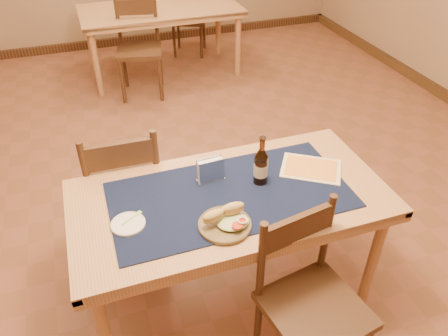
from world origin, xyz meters
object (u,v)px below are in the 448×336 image
object	(u,v)px
sandwich_plate	(226,221)
main_table	(230,207)
napkin_holder	(210,170)
chair_main_far	(125,187)
beer_bottle	(261,166)
chair_main_near	(310,300)
back_table	(161,15)

from	to	relation	value
sandwich_plate	main_table	bearing A→B (deg)	65.40
main_table	napkin_holder	size ratio (longest dim) A/B	10.64
chair_main_far	beer_bottle	size ratio (longest dim) A/B	3.49
beer_bottle	napkin_holder	distance (m)	0.26
chair_main_near	sandwich_plate	xyz separation A→B (m)	(-0.30, 0.32, 0.30)
napkin_holder	main_table	bearing A→B (deg)	-68.50
main_table	napkin_holder	xyz separation A→B (m)	(-0.06, 0.15, 0.15)
sandwich_plate	chair_main_far	bearing A→B (deg)	116.90
chair_main_near	beer_bottle	bearing A→B (deg)	92.50
main_table	chair_main_near	xyz separation A→B (m)	(0.21, -0.53, -0.19)
back_table	chair_main_near	xyz separation A→B (m)	(-0.13, -3.74, -0.19)
sandwich_plate	beer_bottle	xyz separation A→B (m)	(0.27, 0.25, 0.08)
chair_main_far	chair_main_near	world-z (taller)	chair_main_far
main_table	sandwich_plate	xyz separation A→B (m)	(-0.09, -0.20, 0.11)
main_table	back_table	size ratio (longest dim) A/B	0.93
napkin_holder	sandwich_plate	bearing A→B (deg)	-95.74
back_table	beer_bottle	bearing A→B (deg)	-92.78
chair_main_far	napkin_holder	size ratio (longest dim) A/B	6.37
chair_main_far	main_table	bearing A→B (deg)	-49.33
chair_main_far	sandwich_plate	size ratio (longest dim) A/B	3.84
chair_main_near	sandwich_plate	bearing A→B (deg)	132.72
back_table	chair_main_far	xyz separation A→B (m)	(-0.81, -2.65, -0.17)
back_table	chair_main_near	size ratio (longest dim) A/B	1.86
main_table	chair_main_far	distance (m)	0.76
chair_main_far	chair_main_near	size ratio (longest dim) A/B	1.03
beer_bottle	chair_main_near	bearing A→B (deg)	-87.50
main_table	beer_bottle	xyz separation A→B (m)	(0.18, 0.05, 0.19)
back_table	chair_main_far	bearing A→B (deg)	-107.09
chair_main_near	napkin_holder	size ratio (longest dim) A/B	6.15
sandwich_plate	beer_bottle	size ratio (longest dim) A/B	0.91
sandwich_plate	napkin_holder	bearing A→B (deg)	84.26
chair_main_near	napkin_holder	bearing A→B (deg)	111.31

